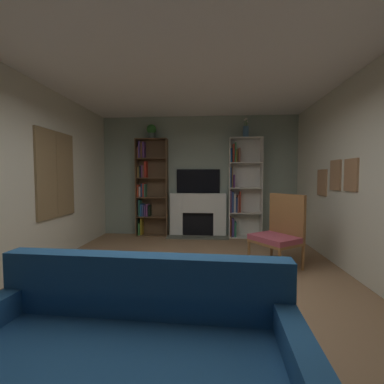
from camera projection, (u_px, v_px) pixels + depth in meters
ground_plane at (183, 297)px, 3.06m from camera, size 7.91×7.91×0.00m
wall_back_accent at (198, 176)px, 6.29m from camera, size 4.74×0.06×2.84m
ceiling at (183, 45)px, 2.90m from camera, size 4.74×6.71×0.06m
fireplace at (198, 214)px, 6.21m from camera, size 1.42×0.48×1.02m
tv at (198, 181)px, 6.24m from camera, size 1.03×0.06×0.57m
bookshelf_left at (149, 188)px, 6.27m from camera, size 0.75×0.29×2.30m
bookshelf_right at (241, 190)px, 6.09m from camera, size 0.75×0.32×2.30m
potted_plant at (151, 131)px, 6.13m from camera, size 0.22×0.22×0.33m
vase_with_flowers at (246, 131)px, 5.97m from camera, size 0.13×0.13×0.45m
couch at (129, 364)px, 1.56m from camera, size 2.06×0.94×0.86m
armchair at (280, 231)px, 4.09m from camera, size 0.84×0.86×1.13m
coffee_table at (162, 279)px, 2.61m from camera, size 0.94×0.45×0.45m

